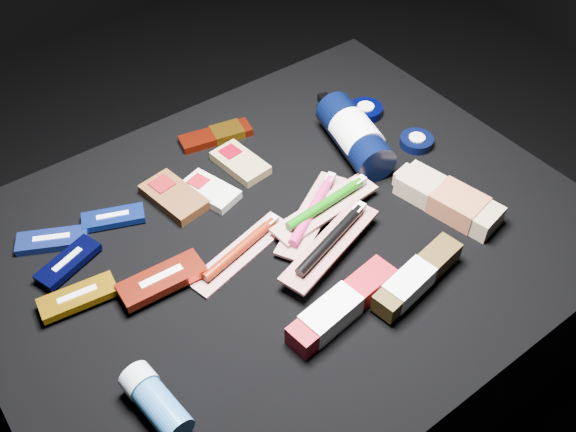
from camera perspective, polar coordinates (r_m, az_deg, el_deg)
ground at (r=1.39m, az=-0.25°, el=-12.55°), size 3.00×3.00×0.00m
cloth_table at (r=1.22m, az=-0.29°, el=-7.71°), size 0.98×0.78×0.40m
luna_bar_0 at (r=1.12m, az=-20.22°, el=-2.02°), size 0.12×0.09×0.01m
luna_bar_1 at (r=1.12m, az=-15.27°, el=-0.14°), size 0.11×0.07×0.01m
luna_bar_2 at (r=1.07m, az=-18.95°, el=-3.90°), size 0.11×0.07×0.01m
luna_bar_3 at (r=1.02m, az=-18.15°, el=-6.86°), size 0.12×0.06×0.02m
luna_bar_4 at (r=1.00m, az=-11.14°, el=-5.57°), size 0.14×0.06×0.02m
clif_bar_0 at (r=1.13m, az=-10.25°, el=1.80°), size 0.08×0.13×0.02m
clif_bar_1 at (r=1.14m, az=-7.12°, el=2.31°), size 0.08×0.11×0.02m
clif_bar_2 at (r=1.18m, az=-4.40°, el=4.84°), size 0.07×0.11×0.02m
power_bar at (r=1.25m, az=-6.10°, el=7.22°), size 0.14×0.07×0.02m
lotion_bottle at (r=1.20m, az=5.95°, el=7.13°), size 0.12×0.24×0.08m
cream_tin_upper at (r=1.31m, az=6.90°, el=9.30°), size 0.07×0.07×0.02m
cream_tin_lower at (r=1.25m, az=11.35°, el=6.53°), size 0.06×0.06×0.02m
bodywash_bottle at (r=1.13m, az=14.18°, el=1.31°), size 0.10×0.20×0.04m
deodorant_stick at (r=0.88m, az=-11.70°, el=-15.82°), size 0.05×0.11×0.05m
toothbrush_pack_0 at (r=1.03m, az=-4.15°, el=-3.04°), size 0.20×0.09×0.02m
toothbrush_pack_1 at (r=1.08m, az=2.22°, el=0.41°), size 0.21×0.15×0.02m
toothbrush_pack_2 at (r=1.08m, az=3.45°, el=0.95°), size 0.21×0.06×0.02m
toothbrush_pack_3 at (r=1.02m, az=3.89°, el=-2.24°), size 0.22×0.11×0.02m
toothpaste_carton_red at (r=0.95m, az=4.52°, el=-8.21°), size 0.20×0.07×0.04m
toothpaste_carton_green at (r=0.99m, az=11.18°, el=-5.53°), size 0.18×0.07×0.03m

